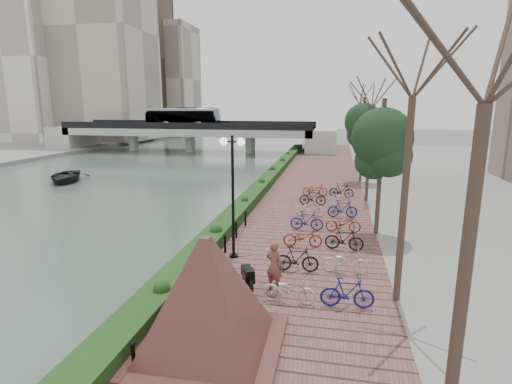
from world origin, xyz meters
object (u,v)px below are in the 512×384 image
(pedestrian, at_px, (274,266))
(motorcycle, at_px, (247,274))
(boat, at_px, (65,176))
(lamppost, at_px, (233,171))
(granite_monument, at_px, (207,295))

(pedestrian, bearing_deg, motorcycle, 20.59)
(motorcycle, height_order, boat, motorcycle)
(pedestrian, xyz_separation_m, boat, (-21.57, 18.44, -0.84))
(motorcycle, relative_size, boat, 0.30)
(lamppost, relative_size, pedestrian, 2.89)
(lamppost, height_order, pedestrian, lamppost)
(granite_monument, distance_m, boat, 30.19)
(boat, bearing_deg, granite_monument, -68.88)
(lamppost, bearing_deg, pedestrian, -51.79)
(granite_monument, bearing_deg, motorcycle, 87.04)
(motorcycle, distance_m, boat, 27.62)
(lamppost, bearing_deg, boat, 141.01)
(granite_monument, xyz_separation_m, motorcycle, (0.20, 3.80, -1.08))
(lamppost, xyz_separation_m, boat, (-19.46, 15.75, -3.58))
(motorcycle, distance_m, pedestrian, 1.04)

